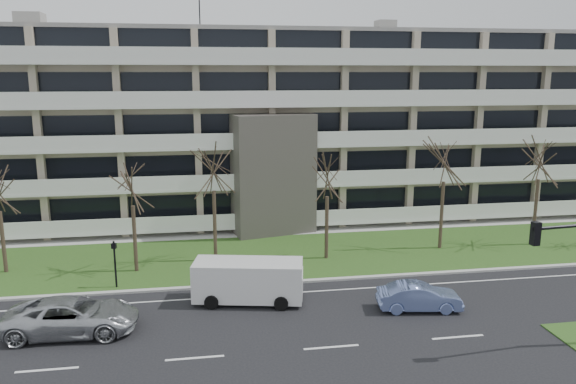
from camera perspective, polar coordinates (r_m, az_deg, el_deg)
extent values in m
plane|color=black|center=(25.94, 4.42, -15.45)|extent=(160.00, 160.00, 0.00)
cube|color=#274F1A|center=(37.71, -0.28, -6.41)|extent=(90.00, 10.00, 0.06)
cube|color=#B2B2AD|center=(33.06, 1.10, -9.06)|extent=(90.00, 0.35, 0.12)
cube|color=#B2B2AD|center=(42.90, -1.44, -4.11)|extent=(90.00, 2.00, 0.08)
cube|color=white|center=(31.71, 1.60, -10.12)|extent=(90.00, 0.12, 0.01)
cube|color=#BDAE93|center=(48.36, -2.64, 6.72)|extent=(60.00, 12.00, 15.00)
cube|color=gray|center=(48.26, -2.73, 15.80)|extent=(60.50, 12.50, 0.30)
cube|color=#4C4742|center=(41.88, -1.47, 1.77)|extent=(6.39, 3.69, 9.00)
cube|color=black|center=(42.20, -1.42, -1.62)|extent=(4.92, 1.19, 3.50)
cube|color=gray|center=(49.56, -24.73, 15.53)|extent=(2.00, 2.00, 1.20)
cylinder|color=black|center=(48.10, -8.99, 17.90)|extent=(0.10, 0.10, 3.50)
cube|color=black|center=(43.32, -1.64, -1.13)|extent=(58.00, 0.10, 1.80)
cube|color=white|center=(43.03, -1.50, -3.28)|extent=(58.00, 1.40, 0.22)
cube|color=white|center=(42.26, -1.39, -2.72)|extent=(58.00, 0.08, 1.00)
cube|color=black|center=(42.74, -1.66, 2.79)|extent=(58.00, 0.10, 1.80)
cube|color=white|center=(42.34, -1.52, 0.64)|extent=(58.00, 1.40, 0.22)
cube|color=white|center=(41.60, -1.41, 1.28)|extent=(58.00, 0.08, 1.00)
cube|color=black|center=(42.36, -1.68, 6.80)|extent=(58.00, 0.10, 1.80)
cube|color=white|center=(41.85, -1.55, 4.67)|extent=(58.00, 1.40, 0.22)
cube|color=white|center=(41.14, -1.43, 5.38)|extent=(58.00, 0.08, 1.00)
cube|color=black|center=(42.19, -1.71, 10.86)|extent=(58.00, 0.10, 1.80)
cube|color=white|center=(41.58, -1.57, 8.77)|extent=(58.00, 1.40, 0.22)
cube|color=white|center=(40.90, -1.45, 9.56)|extent=(58.00, 0.08, 1.00)
cube|color=black|center=(42.24, -1.74, 14.93)|extent=(58.00, 0.10, 1.80)
cube|color=white|center=(41.52, -1.59, 12.91)|extent=(58.00, 1.40, 0.22)
cube|color=white|center=(40.89, -1.47, 13.77)|extent=(58.00, 0.08, 1.00)
imported|color=#B7BABF|center=(28.61, -21.10, -11.69)|extent=(6.14, 3.03, 1.68)
imported|color=#7A90D4|center=(30.01, 13.18, -10.33)|extent=(4.43, 2.09, 1.40)
cube|color=white|center=(30.12, -4.06, -8.88)|extent=(6.04, 3.25, 2.01)
cube|color=black|center=(29.92, -4.07, -7.84)|extent=(5.59, 3.01, 0.74)
cube|color=white|center=(30.00, 1.15, -9.27)|extent=(0.78, 2.05, 1.27)
cylinder|color=black|center=(29.72, -7.78, -11.02)|extent=(0.78, 0.41, 0.74)
cylinder|color=black|center=(31.65, -7.10, -9.53)|extent=(0.78, 0.41, 0.74)
cylinder|color=black|center=(29.32, -0.70, -11.25)|extent=(0.78, 0.41, 0.74)
cylinder|color=black|center=(31.27, -0.48, -9.71)|extent=(0.78, 0.41, 0.74)
cube|color=black|center=(25.18, 23.84, -3.88)|extent=(0.34, 0.34, 0.98)
sphere|color=red|center=(25.10, 23.90, -3.19)|extent=(0.20, 0.20, 0.20)
sphere|color=orange|center=(25.18, 23.84, -3.88)|extent=(0.20, 0.20, 0.20)
sphere|color=green|center=(25.26, 23.78, -4.57)|extent=(0.20, 0.20, 0.20)
cylinder|color=black|center=(33.25, -17.15, -7.07)|extent=(0.11, 0.11, 2.77)
cube|color=black|center=(32.92, -17.27, -5.25)|extent=(0.30, 0.26, 0.30)
sphere|color=red|center=(32.92, -17.27, -5.25)|extent=(0.13, 0.13, 0.13)
cylinder|color=#382B21|center=(38.09, -26.96, -4.58)|extent=(0.24, 0.24, 3.85)
cylinder|color=#382B21|center=(35.38, -15.30, -4.63)|extent=(0.24, 0.24, 4.15)
cylinder|color=#382B21|center=(36.25, -7.44, -3.48)|extent=(0.24, 0.24, 4.65)
cylinder|color=#382B21|center=(36.55, 3.95, -3.66)|extent=(0.24, 0.24, 4.18)
cylinder|color=#382B21|center=(39.92, 15.33, -2.32)|extent=(0.24, 0.24, 4.72)
cylinder|color=#382B21|center=(42.92, 23.81, -1.93)|extent=(0.24, 0.24, 4.73)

